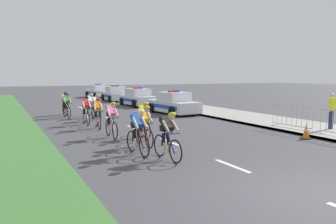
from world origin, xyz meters
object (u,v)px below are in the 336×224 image
at_px(cyclist_sixth, 98,113).
at_px(police_car_furthest, 98,92).
at_px(cyclist_tenth, 67,105).
at_px(cyclist_second, 138,131).
at_px(cyclist_lead, 168,135).
at_px(cyclist_ninth, 91,105).
at_px(traffic_cone_near, 306,131).
at_px(cyclist_fifth, 111,119).
at_px(cyclist_fourth, 144,119).
at_px(police_car_nearest, 173,104).
at_px(cyclist_seventh, 86,110).
at_px(police_car_second, 138,98).
at_px(crowd_barrier_rear, 292,117).
at_px(cyclist_eighth, 96,107).
at_px(spectator_closest, 332,108).
at_px(cyclist_eleventh, 65,103).
at_px(police_car_third, 115,94).

height_order(cyclist_sixth, police_car_furthest, police_car_furthest).
bearing_deg(police_car_furthest, cyclist_tenth, -110.82).
relative_size(cyclist_second, police_car_furthest, 0.38).
xyz_separation_m(cyclist_lead, cyclist_tenth, (-0.84, 12.18, 0.00)).
bearing_deg(cyclist_ninth, traffic_cone_near, -60.49).
bearing_deg(traffic_cone_near, cyclist_fifth, 150.82).
height_order(cyclist_fourth, cyclist_tenth, same).
bearing_deg(police_car_nearest, cyclist_lead, -118.47).
height_order(cyclist_fourth, cyclist_seventh, same).
distance_m(police_car_second, traffic_cone_near, 17.13).
bearing_deg(cyclist_seventh, crowd_barrier_rear, -37.68).
bearing_deg(cyclist_lead, cyclist_fourth, 78.02).
height_order(cyclist_lead, cyclist_eighth, same).
relative_size(cyclist_tenth, traffic_cone_near, 2.69).
xyz_separation_m(cyclist_eighth, spectator_closest, (8.78, -8.78, 0.30)).
xyz_separation_m(cyclist_sixth, police_car_nearest, (6.30, 4.01, -0.11)).
height_order(cyclist_lead, cyclist_fourth, same).
xyz_separation_m(cyclist_eighth, crowd_barrier_rear, (7.32, -7.77, -0.14)).
xyz_separation_m(cyclist_fourth, police_car_second, (5.22, 13.81, -0.11)).
distance_m(cyclist_lead, police_car_nearest, 12.65).
distance_m(cyclist_second, cyclist_eleventh, 12.54).
xyz_separation_m(cyclist_fourth, police_car_furthest, (5.22, 26.43, -0.11)).
height_order(cyclist_seventh, cyclist_eighth, same).
distance_m(cyclist_fifth, cyclist_ninth, 7.06).
distance_m(cyclist_fourth, cyclist_eighth, 6.30).
distance_m(police_car_furthest, traffic_cone_near, 29.75).
distance_m(cyclist_second, cyclist_fourth, 3.07).
xyz_separation_m(cyclist_seventh, cyclist_ninth, (0.94, 2.75, 0.00)).
xyz_separation_m(cyclist_tenth, police_car_third, (6.86, 11.62, -0.11)).
distance_m(cyclist_tenth, police_car_furthest, 19.32).
bearing_deg(spectator_closest, police_car_second, 101.15).
xyz_separation_m(cyclist_eleventh, traffic_cone_near, (7.37, -13.10, -0.48)).
relative_size(cyclist_ninth, traffic_cone_near, 2.69).
height_order(cyclist_lead, cyclist_second, same).
height_order(police_car_second, traffic_cone_near, police_car_second).
xyz_separation_m(police_car_nearest, police_car_furthest, (0.00, 19.12, 0.00)).
bearing_deg(traffic_cone_near, police_car_third, 91.58).
relative_size(cyclist_fifth, crowd_barrier_rear, 0.74).
distance_m(cyclist_tenth, police_car_third, 13.50).
relative_size(cyclist_fourth, cyclist_eleventh, 1.00).
relative_size(cyclist_fourth, cyclist_sixth, 1.00).
bearing_deg(police_car_furthest, police_car_second, -90.00).
bearing_deg(cyclist_eleventh, traffic_cone_near, -60.64).
relative_size(cyclist_second, police_car_nearest, 0.38).
relative_size(police_car_second, spectator_closest, 2.67).
bearing_deg(police_car_furthest, police_car_third, -90.02).
height_order(cyclist_ninth, police_car_nearest, police_car_nearest).
height_order(cyclist_eighth, cyclist_tenth, same).
xyz_separation_m(cyclist_sixth, cyclist_eighth, (0.73, 2.99, 0.00)).
bearing_deg(police_car_third, cyclist_tenth, -120.57).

